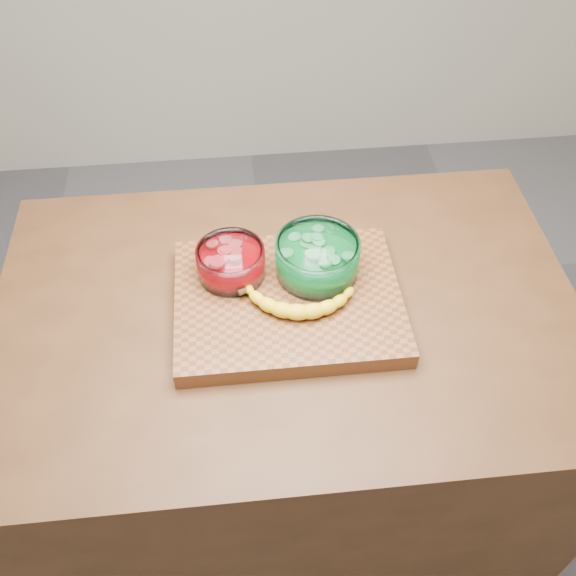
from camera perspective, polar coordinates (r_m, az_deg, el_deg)
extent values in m
plane|color=#5A5A5F|center=(2.08, 0.00, -18.04)|extent=(3.50, 3.50, 0.00)
cube|color=#4A2B16|center=(1.67, 0.00, -11.77)|extent=(1.20, 0.80, 0.90)
cube|color=brown|center=(1.29, 0.00, -1.19)|extent=(0.45, 0.35, 0.04)
cylinder|color=white|center=(1.30, -5.09, 2.32)|extent=(0.14, 0.14, 0.06)
cylinder|color=red|center=(1.30, -5.06, 2.05)|extent=(0.12, 0.12, 0.04)
cylinder|color=#FF5054|center=(1.28, -5.14, 2.90)|extent=(0.11, 0.11, 0.02)
cylinder|color=white|center=(1.29, 2.61, 2.73)|extent=(0.17, 0.17, 0.08)
cylinder|color=#0E8F35|center=(1.30, 2.59, 2.36)|extent=(0.15, 0.15, 0.05)
cylinder|color=#68DE80|center=(1.28, 2.64, 3.35)|extent=(0.14, 0.14, 0.02)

